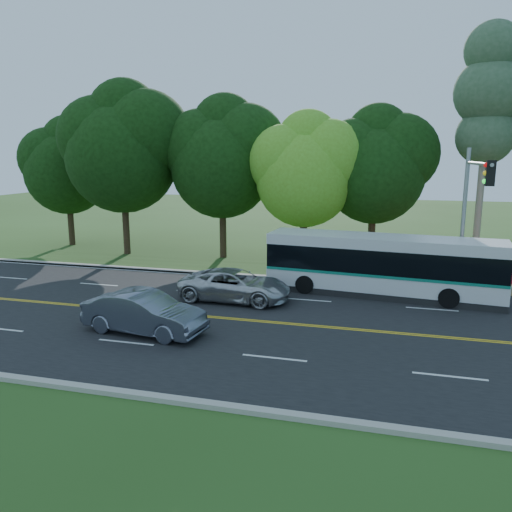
% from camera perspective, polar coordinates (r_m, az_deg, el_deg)
% --- Properties ---
extents(ground, '(120.00, 120.00, 0.00)m').
position_cam_1_polar(ground, '(20.11, 5.75, -7.92)').
color(ground, '#2B4C19').
rests_on(ground, ground).
extents(road, '(60.00, 14.00, 0.02)m').
position_cam_1_polar(road, '(20.10, 5.75, -7.90)').
color(road, black).
rests_on(road, ground).
extents(curb_north, '(60.00, 0.30, 0.15)m').
position_cam_1_polar(curb_north, '(26.88, 8.21, -2.81)').
color(curb_north, '#ACA69B').
rests_on(curb_north, ground).
extents(curb_south, '(60.00, 0.30, 0.15)m').
position_cam_1_polar(curb_south, '(13.65, 0.70, -17.38)').
color(curb_south, '#ACA69B').
rests_on(curb_south, ground).
extents(grass_verge, '(60.00, 4.00, 0.10)m').
position_cam_1_polar(grass_verge, '(28.67, 8.65, -1.97)').
color(grass_verge, '#2B4C19').
rests_on(grass_verge, ground).
extents(lane_markings, '(57.60, 13.82, 0.00)m').
position_cam_1_polar(lane_markings, '(20.11, 5.49, -7.84)').
color(lane_markings, gold).
rests_on(lane_markings, road).
extents(tree_row, '(44.70, 9.10, 13.84)m').
position_cam_1_polar(tree_row, '(31.91, 0.24, 11.62)').
color(tree_row, black).
rests_on(tree_row, ground).
extents(bougainvillea_hedge, '(9.50, 2.25, 1.50)m').
position_cam_1_polar(bougainvillea_hedge, '(27.87, 23.32, -1.78)').
color(bougainvillea_hedge, maroon).
rests_on(bougainvillea_hedge, ground).
extents(traffic_signal, '(0.42, 6.10, 7.00)m').
position_cam_1_polar(traffic_signal, '(24.49, 23.36, 5.89)').
color(traffic_signal, '#93969B').
rests_on(traffic_signal, ground).
extents(transit_bus, '(11.11, 3.49, 2.86)m').
position_cam_1_polar(transit_bus, '(24.59, 14.17, -1.13)').
color(transit_bus, silver).
rests_on(transit_bus, road).
extents(sedan, '(4.95, 2.29, 1.57)m').
position_cam_1_polar(sedan, '(19.44, -12.66, -6.34)').
color(sedan, slate).
rests_on(sedan, road).
extents(suv, '(5.24, 2.55, 1.43)m').
position_cam_1_polar(suv, '(23.16, -2.37, -3.34)').
color(suv, silver).
rests_on(suv, road).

